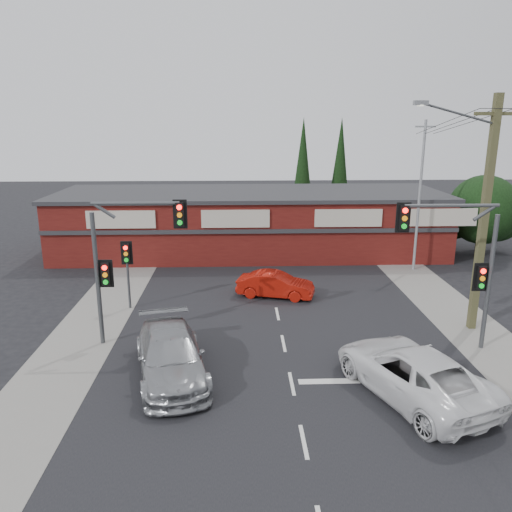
{
  "coord_description": "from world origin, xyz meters",
  "views": [
    {
      "loc": [
        -1.82,
        -17.26,
        8.94
      ],
      "look_at": [
        -1.09,
        3.0,
        3.42
      ],
      "focal_mm": 35.0,
      "sensor_mm": 36.0,
      "label": 1
    }
  ],
  "objects_px": {
    "white_suv": "(412,372)",
    "red_sedan": "(275,285)",
    "shop_building": "(250,221)",
    "silver_suv": "(171,356)",
    "utility_pole": "(482,208)"
  },
  "relations": [
    {
      "from": "white_suv",
      "to": "red_sedan",
      "type": "distance_m",
      "value": 10.58
    },
    {
      "from": "white_suv",
      "to": "shop_building",
      "type": "relative_size",
      "value": 0.22
    },
    {
      "from": "white_suv",
      "to": "silver_suv",
      "type": "distance_m",
      "value": 8.36
    },
    {
      "from": "silver_suv",
      "to": "shop_building",
      "type": "relative_size",
      "value": 0.21
    },
    {
      "from": "silver_suv",
      "to": "white_suv",
      "type": "bearing_deg",
      "value": -23.5
    },
    {
      "from": "red_sedan",
      "to": "shop_building",
      "type": "relative_size",
      "value": 0.15
    },
    {
      "from": "silver_suv",
      "to": "utility_pole",
      "type": "bearing_deg",
      "value": 4.22
    },
    {
      "from": "white_suv",
      "to": "shop_building",
      "type": "distance_m",
      "value": 20.09
    },
    {
      "from": "utility_pole",
      "to": "red_sedan",
      "type": "bearing_deg",
      "value": 151.95
    },
    {
      "from": "white_suv",
      "to": "silver_suv",
      "type": "height_order",
      "value": "white_suv"
    },
    {
      "from": "silver_suv",
      "to": "utility_pole",
      "type": "distance_m",
      "value": 14.01
    },
    {
      "from": "silver_suv",
      "to": "utility_pole",
      "type": "xyz_separation_m",
      "value": [
        12.65,
        3.91,
        4.58
      ]
    },
    {
      "from": "white_suv",
      "to": "utility_pole",
      "type": "height_order",
      "value": "utility_pole"
    },
    {
      "from": "white_suv",
      "to": "silver_suv",
      "type": "xyz_separation_m",
      "value": [
        -8.22,
        1.53,
        -0.02
      ]
    },
    {
      "from": "white_suv",
      "to": "utility_pole",
      "type": "distance_m",
      "value": 8.36
    }
  ]
}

